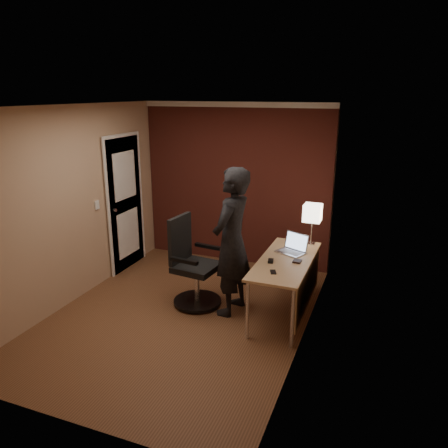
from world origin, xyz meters
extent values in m
plane|color=brown|center=(0.00, 0.00, 0.00)|extent=(4.00, 4.00, 0.00)
plane|color=white|center=(0.00, 0.00, 2.50)|extent=(4.00, 4.00, 0.00)
plane|color=tan|center=(0.00, 2.00, 1.25)|extent=(3.00, 0.00, 3.00)
plane|color=tan|center=(0.00, -2.00, 1.25)|extent=(3.00, 0.00, 3.00)
plane|color=tan|center=(-1.50, 0.00, 1.25)|extent=(0.00, 4.00, 4.00)
plane|color=tan|center=(1.50, 0.00, 1.25)|extent=(0.00, 4.00, 4.00)
cube|color=maroon|center=(0.00, 1.97, 1.25)|extent=(2.98, 0.06, 2.50)
cube|color=silver|center=(0.00, 1.96, 2.46)|extent=(3.00, 0.08, 0.08)
cube|color=silver|center=(0.00, -1.96, 2.46)|extent=(3.00, 0.08, 0.08)
cube|color=silver|center=(-1.46, 0.00, 2.46)|extent=(0.08, 4.00, 0.08)
cube|color=silver|center=(1.46, 0.00, 2.46)|extent=(0.08, 4.00, 0.08)
cube|color=silver|center=(-1.48, 1.10, 1.00)|extent=(0.05, 0.82, 2.02)
cube|color=silver|center=(-1.46, 1.10, 1.00)|extent=(0.02, 0.92, 2.12)
cylinder|color=silver|center=(-1.43, 0.77, 1.00)|extent=(0.05, 0.05, 0.05)
cube|color=silver|center=(-1.49, 0.45, 1.15)|extent=(0.02, 0.08, 0.12)
cube|color=tan|center=(1.18, 0.45, 0.71)|extent=(0.60, 1.50, 0.03)
cube|color=tan|center=(1.46, 0.45, 0.43)|extent=(0.02, 1.38, 0.54)
cylinder|color=silver|center=(0.93, -0.24, 0.35)|extent=(0.04, 0.04, 0.70)
cylinder|color=silver|center=(0.93, 1.14, 0.35)|extent=(0.04, 0.04, 0.70)
cylinder|color=silver|center=(1.43, -0.24, 0.35)|extent=(0.04, 0.04, 0.70)
cylinder|color=silver|center=(1.43, 1.14, 0.35)|extent=(0.04, 0.04, 0.70)
cube|color=silver|center=(1.36, 1.10, 0.74)|extent=(0.11, 0.11, 0.01)
cylinder|color=silver|center=(1.36, 1.10, 0.90)|extent=(0.01, 0.01, 0.30)
cube|color=white|center=(1.36, 1.10, 1.16)|extent=(0.22, 0.22, 0.22)
cube|color=silver|center=(1.18, 0.68, 0.74)|extent=(0.40, 0.35, 0.01)
cube|color=silver|center=(1.23, 0.78, 0.85)|extent=(0.32, 0.19, 0.22)
cube|color=#B2CCF2|center=(1.23, 0.77, 0.85)|extent=(0.29, 0.17, 0.19)
cube|color=gray|center=(1.18, 0.67, 0.75)|extent=(0.31, 0.23, 0.00)
cube|color=black|center=(1.03, 0.30, 0.75)|extent=(0.08, 0.11, 0.03)
cube|color=black|center=(1.14, 0.01, 0.73)|extent=(0.10, 0.13, 0.01)
cube|color=black|center=(1.32, 0.41, 0.74)|extent=(0.09, 0.11, 0.02)
cylinder|color=black|center=(0.07, 0.31, 0.04)|extent=(0.62, 0.62, 0.03)
cylinder|color=silver|center=(0.07, 0.31, 0.27)|extent=(0.07, 0.07, 0.46)
cube|color=black|center=(0.07, 0.31, 0.52)|extent=(0.56, 0.56, 0.08)
cube|color=black|center=(-0.17, 0.34, 0.86)|extent=(0.11, 0.46, 0.60)
cube|color=black|center=(0.11, 0.59, 0.70)|extent=(0.38, 0.10, 0.04)
cube|color=black|center=(0.04, 0.03, 0.70)|extent=(0.38, 0.10, 0.04)
imported|color=black|center=(0.54, 0.31, 0.91)|extent=(0.51, 0.71, 1.82)
camera|label=1|loc=(2.23, -4.34, 2.65)|focal=35.00mm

